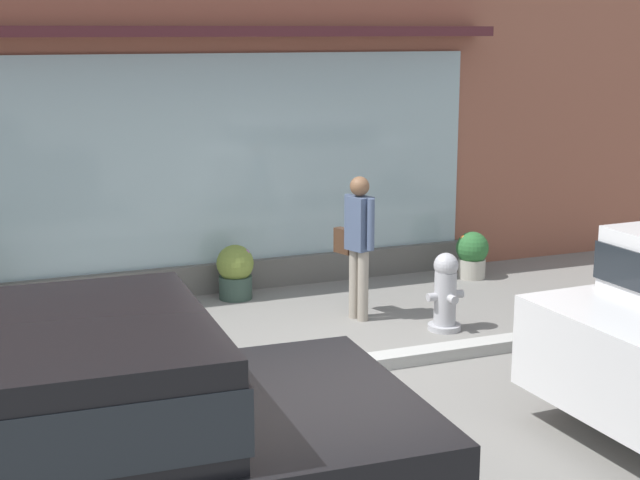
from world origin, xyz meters
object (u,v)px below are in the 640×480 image
(fire_hydrant, at_px, (445,292))
(potted_plant_near_hydrant, at_px, (472,254))
(pedestrian_with_handbag, at_px, (358,238))
(potted_plant_low_front, at_px, (235,271))
(parked_car_black, at_px, (12,463))

(fire_hydrant, distance_m, potted_plant_near_hydrant, 2.27)
(pedestrian_with_handbag, height_order, potted_plant_low_front, pedestrian_with_handbag)
(pedestrian_with_handbag, distance_m, potted_plant_low_front, 1.73)
(parked_car_black, bearing_deg, potted_plant_low_front, 64.85)
(parked_car_black, bearing_deg, potted_plant_near_hydrant, 44.22)
(pedestrian_with_handbag, height_order, potted_plant_near_hydrant, pedestrian_with_handbag)
(potted_plant_low_front, bearing_deg, fire_hydrant, -49.35)
(parked_car_black, distance_m, potted_plant_low_front, 6.39)
(fire_hydrant, height_order, pedestrian_with_handbag, pedestrian_with_handbag)
(fire_hydrant, bearing_deg, pedestrian_with_handbag, 134.02)
(parked_car_black, relative_size, potted_plant_near_hydrant, 7.21)
(parked_car_black, xyz_separation_m, potted_plant_near_hydrant, (6.05, 5.43, -0.62))
(fire_hydrant, bearing_deg, potted_plant_low_front, 130.65)
(pedestrian_with_handbag, xyz_separation_m, parked_car_black, (-3.95, -4.37, 0.02))
(potted_plant_near_hydrant, bearing_deg, parked_car_black, -138.11)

